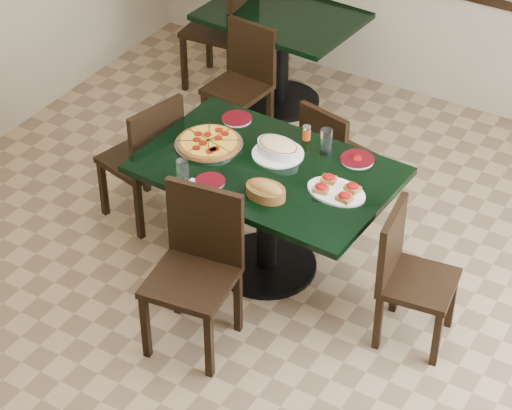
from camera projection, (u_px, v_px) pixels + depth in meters
The scene contains 20 objects.
floor at pixel (250, 302), 5.90m from camera, with size 5.50×5.50×0.00m, color #8A7350.
main_table at pixel (267, 193), 5.82m from camera, with size 1.49×0.99×0.75m.
back_table at pixel (281, 42), 7.40m from camera, with size 1.17×0.89×0.75m.
chair_far at pixel (332, 154), 6.37m from camera, with size 0.44×0.44×0.80m.
chair_near at pixel (197, 260), 5.38m from camera, with size 0.50×0.50×0.95m.
chair_right at pixel (407, 271), 5.42m from camera, with size 0.44×0.44×0.84m.
chair_left at pixel (148, 155), 6.25m from camera, with size 0.50×0.50×0.90m.
back_chair_near at pixel (244, 76), 7.10m from camera, with size 0.43×0.43×0.85m.
back_chair_left at pixel (230, 21), 7.58m from camera, with size 0.50×0.50×1.00m.
pepperoni_pizza at pixel (209, 143), 5.88m from camera, with size 0.41×0.41×0.04m.
lasagna_casserole at pixel (278, 148), 5.78m from camera, with size 0.31×0.31×0.09m.
bread_basket at pixel (266, 190), 5.46m from camera, with size 0.24×0.17×0.10m.
bruschetta_platter at pixel (336, 189), 5.49m from camera, with size 0.37×0.27×0.05m.
side_plate_near at pixel (210, 181), 5.58m from camera, with size 0.17×0.17×0.02m.
side_plate_far_r at pixel (357, 159), 5.75m from camera, with size 0.20×0.20×0.03m.
side_plate_far_l at pixel (237, 119), 6.11m from camera, with size 0.19×0.19×0.02m.
napkin_setting at pixel (196, 187), 5.54m from camera, with size 0.14×0.14×0.01m.
water_glass_a at pixel (326, 141), 5.78m from camera, with size 0.07×0.07×0.16m, color silver.
water_glass_b at pixel (183, 172), 5.54m from camera, with size 0.07×0.07×0.15m, color silver.
pepper_shaker at pixel (307, 133), 5.91m from camera, with size 0.05×0.05×0.09m.
Camera 1 is at (2.27, -3.72, 4.01)m, focal length 70.00 mm.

